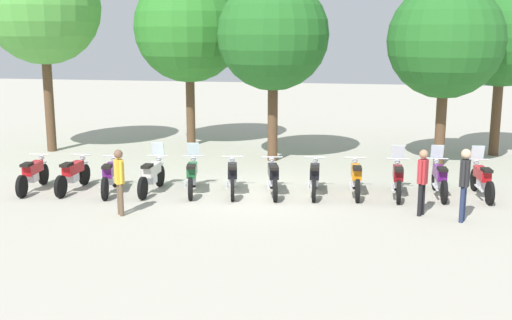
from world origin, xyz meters
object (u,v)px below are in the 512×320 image
at_px(tree_2, 273,35).
at_px(tree_4, 502,38).
at_px(motorcycle_2, 110,176).
at_px(tree_0, 43,7).
at_px(motorcycle_5, 232,176).
at_px(person_0, 422,177).
at_px(motorcycle_11, 482,179).
at_px(tree_3, 446,41).
at_px(motorcycle_4, 192,175).
at_px(motorcycle_7, 315,177).
at_px(motorcycle_8, 356,177).
at_px(motorcycle_1, 73,174).
at_px(motorcycle_3, 152,175).
at_px(motorcycle_10, 439,178).
at_px(motorcycle_9, 398,178).
at_px(person_2, 119,177).
at_px(motorcycle_0, 33,174).
at_px(motorcycle_6, 273,177).
at_px(person_1, 465,179).

relative_size(tree_2, tree_4, 1.04).
bearing_deg(motorcycle_2, tree_0, 28.06).
bearing_deg(motorcycle_5, person_0, -116.47).
bearing_deg(motorcycle_11, tree_3, 3.85).
distance_m(motorcycle_4, tree_4, 12.82).
relative_size(motorcycle_2, tree_3, 0.35).
relative_size(motorcycle_11, tree_2, 0.34).
distance_m(motorcycle_7, motorcycle_8, 1.18).
height_order(motorcycle_1, motorcycle_4, motorcycle_4).
distance_m(motorcycle_2, motorcycle_3, 1.20).
xyz_separation_m(motorcycle_10, tree_2, (-5.46, 4.07, 3.95)).
distance_m(motorcycle_2, tree_0, 9.00).
xyz_separation_m(motorcycle_2, motorcycle_9, (8.15, 1.17, 0.01)).
xyz_separation_m(motorcycle_4, tree_0, (-7.25, 5.21, 4.96)).
relative_size(motorcycle_2, person_2, 1.27).
height_order(motorcycle_1, motorcycle_11, motorcycle_11).
relative_size(person_2, tree_3, 0.27).
height_order(motorcycle_0, motorcycle_5, same).
xyz_separation_m(motorcycle_2, motorcycle_5, (3.49, 0.58, 0.00)).
xyz_separation_m(motorcycle_3, motorcycle_11, (9.30, 1.24, 0.00)).
relative_size(motorcycle_9, motorcycle_10, 1.00).
distance_m(motorcycle_4, motorcycle_11, 8.21).
bearing_deg(tree_2, motorcycle_0, -137.44).
distance_m(motorcycle_2, tree_2, 7.79).
bearing_deg(motorcycle_4, motorcycle_8, -95.06).
bearing_deg(person_0, motorcycle_4, 17.00).
height_order(motorcycle_7, person_2, person_2).
height_order(motorcycle_10, tree_2, tree_2).
xyz_separation_m(motorcycle_11, person_2, (-9.28, -3.60, 0.47)).
distance_m(motorcycle_0, motorcycle_9, 10.55).
xyz_separation_m(motorcycle_3, tree_0, (-6.09, 5.38, 4.96)).
relative_size(motorcycle_5, motorcycle_7, 0.98).
bearing_deg(motorcycle_11, motorcycle_6, 91.45).
height_order(motorcycle_0, motorcycle_11, motorcycle_11).
bearing_deg(motorcycle_0, motorcycle_11, -89.91).
relative_size(motorcycle_3, motorcycle_5, 1.02).
relative_size(motorcycle_6, tree_0, 0.28).
relative_size(person_1, tree_3, 0.29).
xyz_separation_m(motorcycle_5, motorcycle_6, (1.16, 0.15, 0.00)).
relative_size(motorcycle_2, motorcycle_11, 0.99).
bearing_deg(motorcycle_7, motorcycle_0, 93.28).
bearing_deg(motorcycle_6, person_1, -122.51).
relative_size(motorcycle_11, tree_3, 0.35).
height_order(motorcycle_5, motorcycle_8, same).
xyz_separation_m(motorcycle_2, tree_2, (3.85, 5.49, 3.96)).
bearing_deg(motorcycle_3, motorcycle_0, 96.04).
height_order(motorcycle_4, motorcycle_7, motorcycle_4).
xyz_separation_m(motorcycle_0, motorcycle_8, (9.30, 1.29, 0.00)).
height_order(motorcycle_5, tree_2, tree_2).
distance_m(motorcycle_9, person_0, 1.97).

